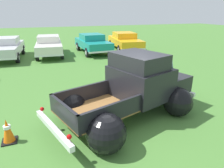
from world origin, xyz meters
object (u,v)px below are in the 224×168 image
Objects in this scene: lane_cone_1 at (8,131)px; vintage_pickup_truck at (134,91)px; show_car_1 at (49,45)px; show_car_2 at (92,43)px; show_car_0 at (6,47)px; show_car_3 at (125,40)px; lane_cone_0 at (169,80)px.

vintage_pickup_truck is at bearing 4.32° from lane_cone_1.
show_car_2 is (3.26, -0.06, 0.00)m from show_car_1.
show_car_1 is (2.83, 0.11, -0.00)m from show_car_0.
lane_cone_1 is at bearing -28.94° from show_car_3.
show_car_2 is 7.12× the size of lane_cone_0.
show_car_0 is 11.10m from lane_cone_0.
show_car_0 is 7.45× the size of lane_cone_1.
show_car_2 is 8.63m from lane_cone_0.
show_car_1 is 9.64m from lane_cone_0.
vintage_pickup_truck is 11.24m from show_car_3.
show_car_1 reaches higher than lane_cone_1.
show_car_1 is at bearing 82.55° from vintage_pickup_truck.
show_car_1 is 7.51× the size of lane_cone_1.
lane_cone_0 is at bearing 5.03° from show_car_2.
vintage_pickup_truck reaches higher than show_car_1.
show_car_3 is (8.95, 0.29, 0.00)m from show_car_0.
show_car_0 is at bearing 95.96° from lane_cone_1.
vintage_pickup_truck is 1.01× the size of show_car_3.
show_car_1 is 1.05× the size of show_car_2.
lane_cone_0 is 6.31m from lane_cone_1.
lane_cone_0 is 1.00× the size of lane_cone_1.
vintage_pickup_truck reaches higher than show_car_2.
show_car_2 is (6.09, 0.05, -0.00)m from show_car_0.
show_car_2 is 7.12× the size of lane_cone_1.
show_car_3 is at bearing 95.83° from show_car_1.
vintage_pickup_truck is 1.06× the size of show_car_0.
show_car_1 is at bearing 96.29° from show_car_0.
vintage_pickup_truck is 10.37m from show_car_1.
show_car_3 is at bearing 53.57° from lane_cone_1.
lane_cone_0 is (-1.83, -8.79, -0.48)m from show_car_3.
vintage_pickup_truck reaches higher than lane_cone_0.
lane_cone_0 is at bearing 30.62° from show_car_1.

